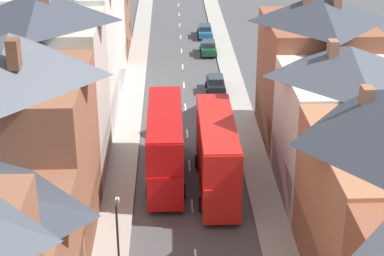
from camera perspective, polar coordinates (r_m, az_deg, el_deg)
pavement_left at (r=56.54m, az=-5.66°, el=0.34°), size 2.20×104.00×0.14m
pavement_right at (r=56.78m, az=4.66°, el=0.48°), size 2.20×104.00×0.14m
centre_line_dashes at (r=54.63m, az=-0.43°, el=-0.48°), size 0.14×97.80×0.01m
terrace_row_left at (r=43.32m, az=-13.65°, el=1.20°), size 8.00×77.24×14.53m
double_decker_bus_lead at (r=44.79m, az=2.20°, el=-2.26°), size 2.74×10.80×5.30m
double_decker_bus_mid_street at (r=46.24m, az=-2.40°, el=-1.39°), size 2.74×10.80×5.30m
car_near_blue at (r=63.70m, az=2.11°, el=3.95°), size 1.90×3.95×1.69m
car_near_silver at (r=75.48m, az=1.46°, el=7.16°), size 1.90×3.93×1.68m
car_parked_right_a at (r=82.70m, az=1.15°, el=8.63°), size 1.90×4.34×1.61m
street_lamp at (r=34.79m, az=-6.58°, el=-9.98°), size 0.20×1.12×5.50m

